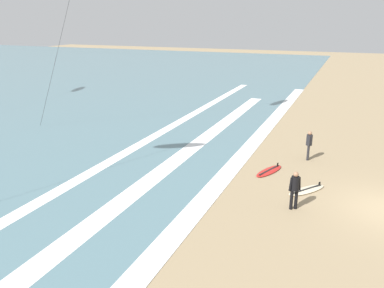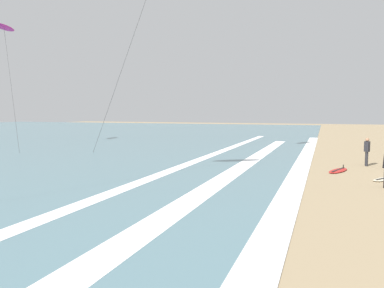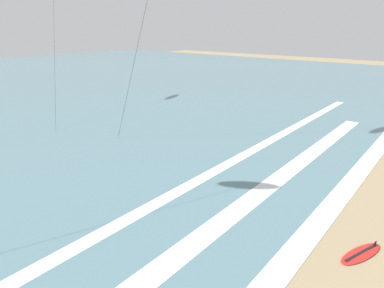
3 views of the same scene
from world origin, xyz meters
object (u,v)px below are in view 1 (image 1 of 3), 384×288
(surfer_background_far, at_px, (309,143))
(surfboard_right_spare, at_px, (307,190))
(surfer_foreground_main, at_px, (295,187))
(surfboard_foreground_flat, at_px, (269,171))

(surfer_background_far, bearing_deg, surfboard_right_spare, -173.90)
(surfer_foreground_main, xyz_separation_m, surfboard_right_spare, (1.97, -0.29, -0.91))
(surfer_background_far, bearing_deg, surfer_foreground_main, -178.56)
(surfer_foreground_main, relative_size, surfboard_foreground_flat, 0.73)
(surfer_foreground_main, xyz_separation_m, surfer_background_far, (6.18, 0.16, 0.00))
(surfboard_foreground_flat, relative_size, surfboard_right_spare, 1.06)
(surfer_background_far, distance_m, surfboard_foreground_flat, 3.14)
(surfboard_right_spare, bearing_deg, surfer_background_far, 6.10)
(surfboard_foreground_flat, xyz_separation_m, surfboard_right_spare, (-1.64, -2.01, 0.00))
(surfer_foreground_main, relative_size, surfboard_right_spare, 0.78)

